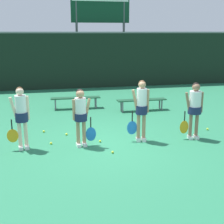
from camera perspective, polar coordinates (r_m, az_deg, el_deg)
ground_plane at (r=8.92m, az=-0.24°, el=-5.76°), size 140.00×140.00×0.00m
fence_windscreen at (r=17.47m, az=-6.56°, el=9.36°), size 60.00×0.08×3.09m
scoreboard at (r=18.87m, az=-2.12°, el=16.97°), size 3.41×0.15×5.06m
bench_courtside at (r=12.57m, az=5.44°, el=2.05°), size 2.00×0.37×0.46m
bench_far at (r=12.92m, az=-6.67°, el=2.42°), size 2.03×0.43×0.47m
player_0 at (r=8.57m, az=-16.30°, el=-0.26°), size 0.62×0.33×1.70m
player_1 at (r=8.50m, az=-5.71°, el=-0.16°), size 0.64×0.35×1.61m
player_2 at (r=8.89m, az=5.38°, el=1.11°), size 0.63×0.33×1.77m
player_3 at (r=9.37m, az=14.87°, el=1.14°), size 0.66×0.39×1.68m
tennis_ball_1 at (r=9.01m, az=-2.20°, el=-5.34°), size 0.07×0.07×0.07m
tennis_ball_2 at (r=10.08m, az=-12.36°, el=-3.48°), size 0.07×0.07×0.07m
tennis_ball_3 at (r=9.00m, az=-11.09°, el=-5.62°), size 0.07×0.07×0.07m
tennis_ball_4 at (r=10.59m, az=15.11°, el=-2.79°), size 0.06×0.06×0.06m
tennis_ball_5 at (r=8.21m, az=0.11°, el=-7.35°), size 0.06×0.06×0.06m
tennis_ball_6 at (r=9.69m, az=-8.32°, el=-4.04°), size 0.07×0.07×0.07m
tennis_ball_7 at (r=10.54m, az=17.07°, el=-3.01°), size 0.07×0.07×0.07m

